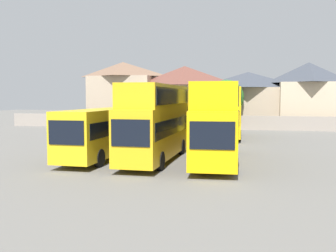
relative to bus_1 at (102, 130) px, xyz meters
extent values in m
plane|color=slate|center=(3.89, 18.25, -1.94)|extent=(140.00, 140.00, 0.00)
cube|color=gray|center=(3.89, 25.53, -1.04)|extent=(56.00, 0.50, 1.80)
cube|color=yellow|center=(0.00, 0.01, -0.06)|extent=(2.56, 10.05, 3.03)
cube|color=black|center=(-0.06, -5.02, 0.30)|extent=(2.14, 0.11, 1.36)
cube|color=black|center=(0.00, 0.01, 0.30)|extent=(2.59, 9.25, 0.96)
cylinder|color=black|center=(1.08, -3.11, -1.39)|extent=(0.31, 1.10, 1.10)
cylinder|color=black|center=(-1.16, -3.08, -1.39)|extent=(0.31, 1.10, 1.10)
cylinder|color=black|center=(1.16, 3.10, -1.39)|extent=(0.31, 1.10, 1.10)
cylinder|color=black|center=(-1.08, 3.13, -1.39)|extent=(0.31, 1.10, 1.10)
cube|color=gold|center=(3.83, -0.12, 0.01)|extent=(2.49, 10.50, 3.18)
cube|color=black|center=(3.79, -5.38, 0.40)|extent=(2.13, 0.09, 1.43)
cube|color=black|center=(3.83, -0.12, 0.40)|extent=(2.52, 9.66, 1.00)
cube|color=gold|center=(3.83, 0.14, 2.33)|extent=(2.44, 9.97, 1.45)
cube|color=black|center=(3.83, 0.14, 2.33)|extent=(2.52, 9.45, 1.02)
cylinder|color=black|center=(4.92, -3.38, -1.39)|extent=(0.31, 1.10, 1.10)
cylinder|color=black|center=(2.69, -3.36, -1.39)|extent=(0.31, 1.10, 1.10)
cylinder|color=black|center=(4.96, 3.12, -1.39)|extent=(0.31, 1.10, 1.10)
cylinder|color=black|center=(2.74, 3.14, -1.39)|extent=(0.31, 1.10, 1.10)
cube|color=yellow|center=(7.73, 0.42, -0.01)|extent=(3.27, 11.81, 3.13)
cube|color=black|center=(8.08, -5.43, 0.36)|extent=(2.27, 0.21, 1.41)
cube|color=black|center=(7.73, 0.42, 0.36)|extent=(3.25, 10.88, 0.99)
cube|color=yellow|center=(7.71, 0.71, 2.32)|extent=(3.18, 11.22, 1.53)
cube|color=black|center=(7.71, 0.71, 2.32)|extent=(3.24, 10.64, 1.07)
cylinder|color=black|center=(9.13, -3.12, -1.39)|extent=(0.36, 1.12, 1.10)
cylinder|color=black|center=(6.76, -3.26, -1.39)|extent=(0.36, 1.12, 1.10)
cylinder|color=black|center=(8.70, 4.10, -1.39)|extent=(0.36, 1.12, 1.10)
cylinder|color=black|center=(6.33, 3.96, -1.39)|extent=(0.36, 1.12, 1.10)
cube|color=yellow|center=(-0.56, 15.68, -0.04)|extent=(3.40, 10.39, 3.08)
cube|color=black|center=(-1.00, 10.57, 0.33)|extent=(2.22, 0.27, 1.39)
cube|color=black|center=(-0.56, 15.68, 0.33)|extent=(3.37, 9.58, 0.97)
cube|color=yellow|center=(-0.54, 15.93, 2.28)|extent=(3.31, 9.87, 1.56)
cube|color=black|center=(-0.54, 15.93, 2.28)|extent=(3.35, 9.37, 1.09)
cylinder|color=black|center=(0.33, 12.42, -1.39)|extent=(0.39, 1.12, 1.10)
cylinder|color=black|center=(-1.99, 12.62, -1.39)|extent=(0.39, 1.12, 1.10)
cylinder|color=black|center=(0.87, 18.73, -1.39)|extent=(0.39, 1.12, 1.10)
cylinder|color=black|center=(-1.45, 18.93, -1.39)|extent=(0.39, 1.12, 1.10)
cube|color=gold|center=(3.32, 15.86, -0.09)|extent=(3.35, 10.97, 2.99)
cube|color=black|center=(2.85, 10.46, 0.27)|extent=(2.13, 0.26, 1.34)
cube|color=black|center=(3.32, 15.86, 0.27)|extent=(3.31, 10.12, 0.94)
cube|color=gold|center=(3.34, 16.13, 2.16)|extent=(3.25, 10.43, 1.51)
cube|color=black|center=(3.34, 16.13, 2.16)|extent=(3.30, 9.90, 1.06)
cylinder|color=black|center=(4.14, 12.42, -1.39)|extent=(0.39, 1.12, 1.10)
cylinder|color=black|center=(1.92, 12.62, -1.39)|extent=(0.39, 1.12, 1.10)
cylinder|color=black|center=(4.72, 19.10, -1.39)|extent=(0.39, 1.12, 1.10)
cylinder|color=black|center=(2.50, 19.29, -1.39)|extent=(0.39, 1.12, 1.10)
cube|color=yellow|center=(7.51, 15.45, -0.01)|extent=(2.98, 10.15, 3.13)
cube|color=black|center=(7.72, 10.40, 0.36)|extent=(2.26, 0.17, 1.41)
cube|color=black|center=(7.51, 15.45, 0.36)|extent=(2.99, 9.35, 0.99)
cube|color=yellow|center=(7.50, 15.70, 2.39)|extent=(2.91, 9.65, 1.68)
cube|color=black|center=(7.50, 15.70, 2.39)|extent=(2.98, 9.15, 1.18)
cylinder|color=black|center=(8.82, 12.38, -1.39)|extent=(0.35, 1.11, 1.10)
cylinder|color=black|center=(6.46, 12.28, -1.39)|extent=(0.35, 1.11, 1.10)
cylinder|color=black|center=(8.56, 18.61, -1.39)|extent=(0.35, 1.11, 1.10)
cylinder|color=black|center=(6.20, 18.51, -1.39)|extent=(0.35, 1.11, 1.10)
cube|color=tan|center=(-9.88, 32.76, 1.76)|extent=(9.64, 6.46, 7.38)
pyramid|color=brown|center=(-9.88, 32.76, 6.57)|extent=(10.13, 6.78, 2.24)
cube|color=beige|center=(0.03, 31.90, 1.02)|extent=(10.72, 7.22, 5.91)
pyramid|color=brown|center=(0.03, 31.90, 5.41)|extent=(11.25, 7.58, 2.86)
cube|color=tan|center=(9.28, 32.64, 0.83)|extent=(10.73, 7.10, 5.54)
pyramid|color=#3D424C|center=(9.28, 32.64, 4.74)|extent=(11.27, 7.46, 2.28)
cube|color=#C6B293|center=(17.45, 31.65, 1.16)|extent=(7.81, 7.32, 6.19)
pyramid|color=#3D424C|center=(17.45, 31.65, 5.64)|extent=(8.21, 7.69, 2.77)
cylinder|color=brown|center=(6.48, 28.03, -0.68)|extent=(0.39, 0.39, 2.52)
sphere|color=#2D6B28|center=(6.48, 28.03, 2.24)|extent=(4.72, 4.72, 4.72)
camera|label=1|loc=(10.06, -24.46, 2.29)|focal=41.00mm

